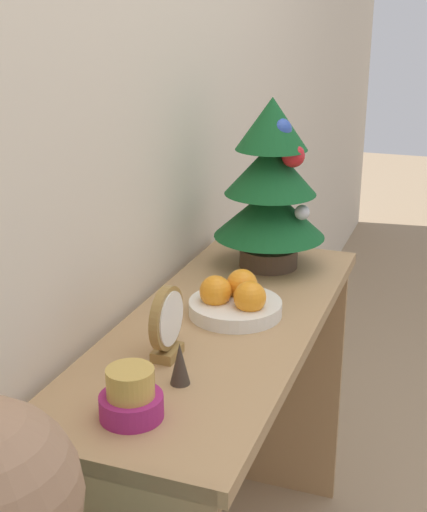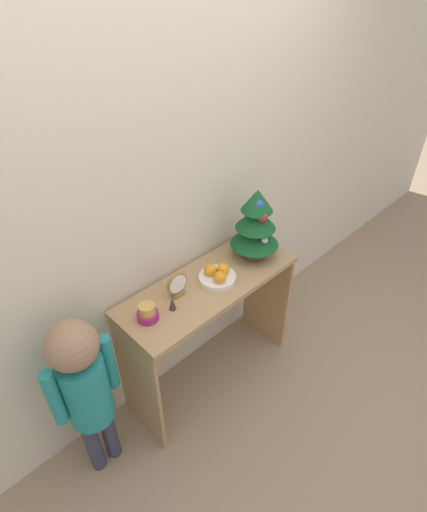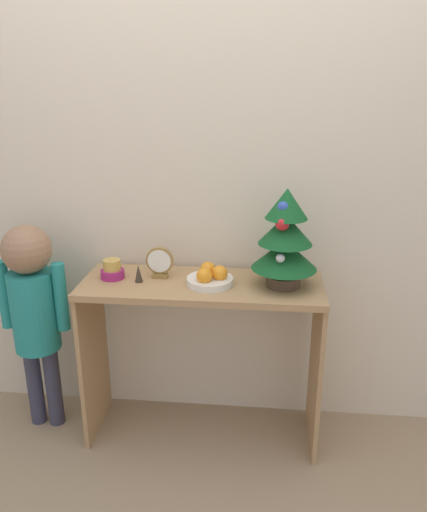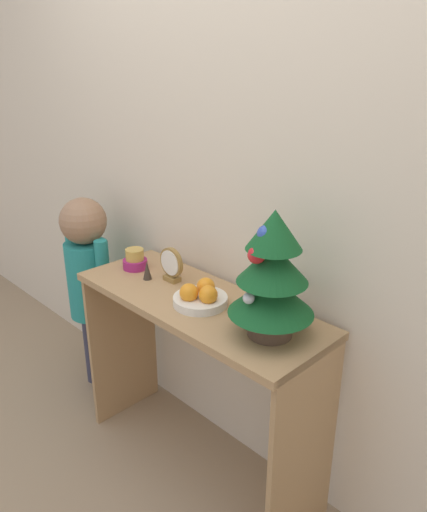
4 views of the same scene
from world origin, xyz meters
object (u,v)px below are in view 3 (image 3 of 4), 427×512
at_px(mini_tree, 285,239).
at_px(fruit_bowl, 210,277).
at_px(desk_clock, 160,263).
at_px(figurine, 139,273).
at_px(singing_bowl, 112,270).
at_px(child_figure, 33,302).

distance_m(mini_tree, fruit_bowl, 0.37).
xyz_separation_m(desk_clock, figurine, (-0.08, -0.06, -0.03)).
distance_m(desk_clock, figurine, 0.11).
distance_m(mini_tree, singing_bowl, 0.79).
bearing_deg(desk_clock, mini_tree, -4.45).
distance_m(fruit_bowl, desk_clock, 0.25).
xyz_separation_m(mini_tree, fruit_bowl, (-0.32, -0.02, -0.18)).
bearing_deg(figurine, mini_tree, 1.56).
relative_size(mini_tree, fruit_bowl, 2.12).
xyz_separation_m(fruit_bowl, figurine, (-0.32, -0.00, 0.01)).
height_order(desk_clock, child_figure, child_figure).
xyz_separation_m(mini_tree, child_figure, (-1.15, 0.00, -0.35)).
bearing_deg(mini_tree, desk_clock, 175.55).
bearing_deg(singing_bowl, fruit_bowl, -3.87).
bearing_deg(fruit_bowl, desk_clock, 166.14).
bearing_deg(singing_bowl, child_figure, -177.95).
bearing_deg(desk_clock, singing_bowl, -172.55).
relative_size(singing_bowl, figurine, 1.34).
relative_size(mini_tree, singing_bowl, 4.06).
distance_m(mini_tree, figurine, 0.66).
distance_m(singing_bowl, child_figure, 0.42).
distance_m(fruit_bowl, figurine, 0.32).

